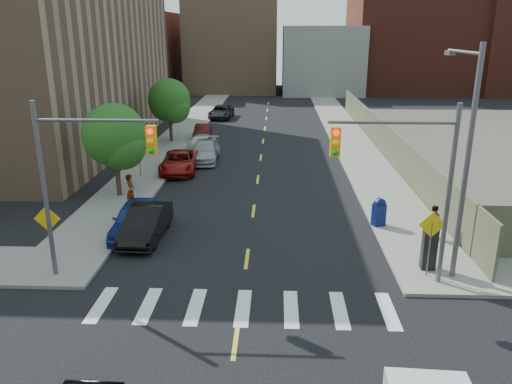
# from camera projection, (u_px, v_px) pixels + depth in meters

# --- Properties ---
(ground) EXTENTS (160.00, 160.00, 0.00)m
(ground) POSITION_uv_depth(u_px,v_px,m) (230.00, 384.00, 13.87)
(ground) COLOR black
(ground) RESTS_ON ground
(sidewalk_nw) EXTENTS (3.50, 73.00, 0.15)m
(sidewalk_nw) POSITION_uv_depth(u_px,v_px,m) (194.00, 121.00, 53.59)
(sidewalk_nw) COLOR gray
(sidewalk_nw) RESTS_ON ground
(sidewalk_ne) EXTENTS (3.50, 73.00, 0.15)m
(sidewalk_ne) POSITION_uv_depth(u_px,v_px,m) (338.00, 122.00, 52.97)
(sidewalk_ne) COLOR gray
(sidewalk_ne) RESTS_ON ground
(fence_north) EXTENTS (0.12, 44.00, 2.50)m
(fence_north) POSITION_uv_depth(u_px,v_px,m) (382.00, 137.00, 39.70)
(fence_north) COLOR #576043
(fence_north) RESTS_ON ground
(bg_bldg_west) EXTENTS (14.00, 18.00, 12.00)m
(bg_bldg_west) POSITION_uv_depth(u_px,v_px,m) (132.00, 53.00, 79.42)
(bg_bldg_west) COLOR #592319
(bg_bldg_west) RESTS_ON ground
(bg_bldg_midwest) EXTENTS (14.00, 16.00, 15.00)m
(bg_bldg_midwest) POSITION_uv_depth(u_px,v_px,m) (233.00, 43.00, 80.21)
(bg_bldg_midwest) COLOR #8C6B4C
(bg_bldg_midwest) RESTS_ON ground
(bg_bldg_center) EXTENTS (12.00, 16.00, 10.00)m
(bg_bldg_center) POSITION_uv_depth(u_px,v_px,m) (321.00, 60.00, 78.52)
(bg_bldg_center) COLOR gray
(bg_bldg_center) RESTS_ON ground
(bg_bldg_east) EXTENTS (18.00, 18.00, 16.00)m
(bg_bldg_east) POSITION_uv_depth(u_px,v_px,m) (409.00, 39.00, 78.93)
(bg_bldg_east) COLOR #592319
(bg_bldg_east) RESTS_ON ground
(signal_nw) EXTENTS (4.59, 0.30, 7.00)m
(signal_nw) POSITION_uv_depth(u_px,v_px,m) (82.00, 168.00, 18.41)
(signal_nw) COLOR #59595E
(signal_nw) RESTS_ON ground
(signal_ne) EXTENTS (4.59, 0.30, 7.00)m
(signal_ne) POSITION_uv_depth(u_px,v_px,m) (409.00, 172.00, 17.93)
(signal_ne) COLOR #59595E
(signal_ne) RESTS_ON ground
(streetlight_ne) EXTENTS (0.25, 3.70, 9.00)m
(streetlight_ne) POSITION_uv_depth(u_px,v_px,m) (465.00, 148.00, 18.48)
(streetlight_ne) COLOR #59595E
(streetlight_ne) RESTS_ON ground
(warn_sign_nw) EXTENTS (1.06, 0.06, 2.83)m
(warn_sign_nw) POSITION_uv_depth(u_px,v_px,m) (48.00, 226.00, 19.74)
(warn_sign_nw) COLOR #59595E
(warn_sign_nw) RESTS_ON ground
(warn_sign_ne) EXTENTS (1.06, 0.06, 2.83)m
(warn_sign_ne) POSITION_uv_depth(u_px,v_px,m) (431.00, 232.00, 19.14)
(warn_sign_ne) COLOR #59595E
(warn_sign_ne) RESTS_ON ground
(warn_sign_midwest) EXTENTS (1.06, 0.06, 2.83)m
(warn_sign_midwest) POSITION_uv_depth(u_px,v_px,m) (139.00, 149.00, 32.57)
(warn_sign_midwest) COLOR #59595E
(warn_sign_midwest) RESTS_ON ground
(tree_west_near) EXTENTS (3.66, 3.64, 5.52)m
(tree_west_near) POSITION_uv_depth(u_px,v_px,m) (115.00, 139.00, 28.37)
(tree_west_near) COLOR #332114
(tree_west_near) RESTS_ON ground
(tree_west_far) EXTENTS (3.66, 3.64, 5.52)m
(tree_west_far) POSITION_uv_depth(u_px,v_px,m) (169.00, 103.00, 42.62)
(tree_west_far) COLOR #332114
(tree_west_far) RESTS_ON ground
(parked_car_blue) EXTENTS (2.00, 4.66, 1.57)m
(parked_car_blue) POSITION_uv_depth(u_px,v_px,m) (135.00, 219.00, 23.84)
(parked_car_blue) COLOR navy
(parked_car_blue) RESTS_ON ground
(parked_car_black) EXTENTS (1.69, 4.58, 1.50)m
(parked_car_black) POSITION_uv_depth(u_px,v_px,m) (146.00, 223.00, 23.40)
(parked_car_black) COLOR black
(parked_car_black) RESTS_ON ground
(parked_car_red) EXTENTS (2.68, 5.26, 1.42)m
(parked_car_red) POSITION_uv_depth(u_px,v_px,m) (179.00, 162.00, 34.44)
(parked_car_red) COLOR maroon
(parked_car_red) RESTS_ON ground
(parked_car_silver) EXTENTS (2.24, 5.21, 1.50)m
(parked_car_silver) POSITION_uv_depth(u_px,v_px,m) (204.00, 151.00, 37.38)
(parked_car_silver) COLOR #95989C
(parked_car_silver) RESTS_ON ground
(parked_car_white) EXTENTS (2.32, 4.79, 1.58)m
(parked_car_white) POSITION_uv_depth(u_px,v_px,m) (200.00, 145.00, 39.28)
(parked_car_white) COLOR silver
(parked_car_white) RESTS_ON ground
(parked_car_maroon) EXTENTS (1.42, 3.89, 1.27)m
(parked_car_maroon) POSITION_uv_depth(u_px,v_px,m) (203.00, 132.00, 45.11)
(parked_car_maroon) COLOR #460F0E
(parked_car_maroon) RESTS_ON ground
(parked_car_grey) EXTENTS (2.63, 5.21, 1.41)m
(parked_car_grey) POSITION_uv_depth(u_px,v_px,m) (221.00, 112.00, 55.62)
(parked_car_grey) COLOR black
(parked_car_grey) RESTS_ON ground
(mailbox) EXTENTS (0.71, 0.64, 1.42)m
(mailbox) POSITION_uv_depth(u_px,v_px,m) (379.00, 212.00, 24.56)
(mailbox) COLOR #0E1955
(mailbox) RESTS_ON sidewalk_ne
(payphone) EXTENTS (0.57, 0.48, 1.85)m
(payphone) POSITION_uv_depth(u_px,v_px,m) (429.00, 247.00, 19.99)
(payphone) COLOR black
(payphone) RESTS_ON sidewalk_ne
(pedestrian_west) EXTENTS (0.63, 0.79, 1.89)m
(pedestrian_west) POSITION_uv_depth(u_px,v_px,m) (131.00, 191.00, 26.96)
(pedestrian_west) COLOR gray
(pedestrian_west) RESTS_ON sidewalk_nw
(pedestrian_east) EXTENTS (0.79, 0.63, 1.58)m
(pedestrian_east) POSITION_uv_depth(u_px,v_px,m) (433.00, 222.00, 23.06)
(pedestrian_east) COLOR gray
(pedestrian_east) RESTS_ON sidewalk_ne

